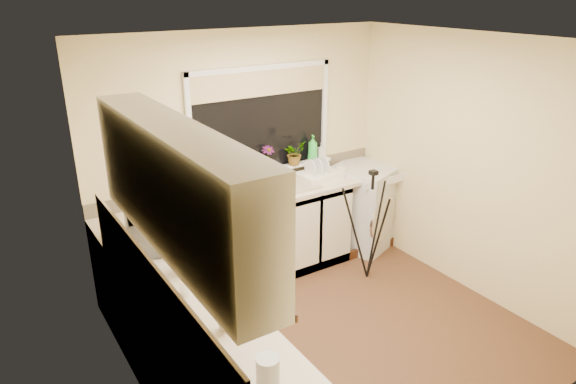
{
  "coord_description": "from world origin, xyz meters",
  "views": [
    {
      "loc": [
        -2.34,
        -2.96,
        2.81
      ],
      "look_at": [
        -0.08,
        0.55,
        1.15
      ],
      "focal_mm": 32.44,
      "sensor_mm": 36.0,
      "label": 1
    }
  ],
  "objects": [
    {
      "name": "plant_b",
      "position": [
        -0.02,
        1.4,
        1.18
      ],
      "size": [
        0.17,
        0.15,
        0.25
      ],
      "primitive_type": "imported",
      "rotation": [
        0.0,
        0.0,
        0.37
      ],
      "color": "#999999",
      "rests_on": "windowsill"
    },
    {
      "name": "ceiling",
      "position": [
        0.0,
        0.0,
        2.45
      ],
      "size": [
        3.2,
        3.2,
        0.0
      ],
      "primitive_type": "plane",
      "rotation": [
        3.14,
        0.0,
        0.0
      ],
      "color": "white",
      "rests_on": "ground"
    },
    {
      "name": "cup_left",
      "position": [
        -1.26,
        -0.58,
        0.94
      ],
      "size": [
        0.12,
        0.12,
        0.08
      ],
      "primitive_type": "imported",
      "rotation": [
        0.0,
        0.0,
        0.4
      ],
      "color": "beige",
      "rests_on": "worktop_left"
    },
    {
      "name": "wall_back",
      "position": [
        0.0,
        1.5,
        1.23
      ],
      "size": [
        3.2,
        0.0,
        3.2
      ],
      "primitive_type": "plane",
      "rotation": [
        1.57,
        0.0,
        0.0
      ],
      "color": "beige",
      "rests_on": "ground"
    },
    {
      "name": "laptop",
      "position": [
        -0.7,
        1.26,
        0.97
      ],
      "size": [
        0.39,
        0.38,
        0.26
      ],
      "rotation": [
        0.0,
        0.0,
        0.08
      ],
      "color": "#A5A6AD",
      "rests_on": "worktop_back"
    },
    {
      "name": "plant_d",
      "position": [
        0.54,
        1.39,
        1.18
      ],
      "size": [
        0.27,
        0.25,
        0.25
      ],
      "primitive_type": "imported",
      "rotation": [
        0.0,
        0.0,
        0.29
      ],
      "color": "#999999",
      "rests_on": "windowsill"
    },
    {
      "name": "splashback_left",
      "position": [
        -1.59,
        -0.3,
        1.12
      ],
      "size": [
        0.02,
        2.4,
        0.45
      ],
      "primitive_type": "cube",
      "color": "beige",
      "rests_on": "wall_left"
    },
    {
      "name": "tripod",
      "position": [
        0.89,
        0.54,
        0.58
      ],
      "size": [
        0.75,
        0.75,
        1.16
      ],
      "primitive_type": null,
      "rotation": [
        0.0,
        0.0,
        0.38
      ],
      "color": "black",
      "rests_on": "floor"
    },
    {
      "name": "plant_a",
      "position": [
        -0.37,
        1.43,
        1.18
      ],
      "size": [
        0.15,
        0.11,
        0.27
      ],
      "primitive_type": "imported",
      "rotation": [
        0.0,
        0.0,
        -0.11
      ],
      "color": "#999999",
      "rests_on": "windowsill"
    },
    {
      "name": "wall_left",
      "position": [
        -1.6,
        0.0,
        1.23
      ],
      "size": [
        0.0,
        3.0,
        3.0
      ],
      "primitive_type": "plane",
      "rotation": [
        1.57,
        0.0,
        1.57
      ],
      "color": "beige",
      "rests_on": "ground"
    },
    {
      "name": "sink",
      "position": [
        0.2,
        1.2,
        0.91
      ],
      "size": [
        0.82,
        0.46,
        0.03
      ],
      "primitive_type": "cube",
      "color": "tan",
      "rests_on": "worktop_back"
    },
    {
      "name": "window_glass",
      "position": [
        0.2,
        1.49,
        1.55
      ],
      "size": [
        1.5,
        0.02,
        1.0
      ],
      "primitive_type": "cube",
      "color": "black",
      "rests_on": "wall_back"
    },
    {
      "name": "glass_jug",
      "position": [
        -1.29,
        -1.14,
        0.99
      ],
      "size": [
        0.12,
        0.12,
        0.18
      ],
      "primitive_type": "cylinder",
      "color": "silver",
      "rests_on": "worktop_left"
    },
    {
      "name": "steel_jar",
      "position": [
        -1.32,
        -0.1,
        0.95
      ],
      "size": [
        0.07,
        0.07,
        0.1
      ],
      "primitive_type": "cylinder",
      "color": "silver",
      "rests_on": "worktop_left"
    },
    {
      "name": "dish_rack",
      "position": [
        0.75,
        1.23,
        0.93
      ],
      "size": [
        0.45,
        0.34,
        0.07
      ],
      "primitive_type": "cube",
      "rotation": [
        0.0,
        0.0,
        0.04
      ],
      "color": "white",
      "rests_on": "worktop_back"
    },
    {
      "name": "upper_cabinet",
      "position": [
        -1.44,
        -0.45,
        1.8
      ],
      "size": [
        0.28,
        1.9,
        0.7
      ],
      "primitive_type": "cube",
      "color": "silver",
      "rests_on": "wall_left"
    },
    {
      "name": "kettle",
      "position": [
        -1.18,
        0.17,
        1.0
      ],
      "size": [
        0.16,
        0.16,
        0.2
      ],
      "primitive_type": "cylinder",
      "color": "white",
      "rests_on": "worktop_left"
    },
    {
      "name": "floor",
      "position": [
        0.0,
        0.0,
        0.0
      ],
      "size": [
        3.2,
        3.2,
        0.0
      ],
      "primitive_type": "plane",
      "color": "#533621",
      "rests_on": "ground"
    },
    {
      "name": "soap_bottle_green",
      "position": [
        0.78,
        1.4,
        1.19
      ],
      "size": [
        0.14,
        0.14,
        0.28
      ],
      "primitive_type": "imported",
      "rotation": [
        0.0,
        0.0,
        -0.32
      ],
      "color": "green",
      "rests_on": "windowsill"
    },
    {
      "name": "base_cabinet_left",
      "position": [
        -1.3,
        -0.3,
        0.43
      ],
      "size": [
        0.54,
        2.4,
        0.86
      ],
      "primitive_type": "cube",
      "color": "silver",
      "rests_on": "floor"
    },
    {
      "name": "washing_machine",
      "position": [
        1.33,
        1.16,
        0.47
      ],
      "size": [
        0.85,
        0.84,
        0.94
      ],
      "primitive_type": "cube",
      "rotation": [
        0.0,
        0.0,
        0.37
      ],
      "color": "silver",
      "rests_on": "floor"
    },
    {
      "name": "window_blind",
      "position": [
        0.2,
        1.46,
        1.92
      ],
      "size": [
        1.5,
        0.02,
        0.25
      ],
      "primitive_type": "cube",
      "color": "tan",
      "rests_on": "wall_back"
    },
    {
      "name": "cup_back",
      "position": [
        1.04,
        1.21,
        0.95
      ],
      "size": [
        0.17,
        0.17,
        0.1
      ],
      "primitive_type": "imported",
      "rotation": [
        0.0,
        0.0,
        0.39
      ],
      "color": "silver",
      "rests_on": "worktop_back"
    },
    {
      "name": "faucet",
      "position": [
        0.2,
        1.38,
        1.02
      ],
      "size": [
        0.03,
        0.03,
        0.24
      ],
      "primitive_type": "cylinder",
      "color": "silver",
      "rests_on": "worktop_back"
    },
    {
      "name": "wall_right",
      "position": [
        1.6,
        0.0,
        1.23
      ],
      "size": [
        0.0,
        3.0,
        3.0
      ],
      "primitive_type": "plane",
      "rotation": [
        1.57,
        0.0,
        -1.57
      ],
      "color": "beige",
      "rests_on": "ground"
    },
    {
      "name": "wall_front",
      "position": [
        0.0,
        -1.5,
        1.23
      ],
      "size": [
        3.2,
        0.0,
        3.2
      ],
      "primitive_type": "plane",
      "rotation": [
        -1.57,
        0.0,
        0.0
      ],
      "color": "beige",
      "rests_on": "ground"
    },
    {
      "name": "plant_c",
      "position": [
        0.22,
        1.4,
        1.17
      ],
      "size": [
        0.15,
        0.15,
        0.25
      ],
      "primitive_type": "imported",
      "rotation": [
        0.0,
        0.0,
        -0.09
      ],
      "color": "#999999",
      "rests_on": "windowsill"
    },
    {
      "name": "worktop_left",
      "position": [
        -1.3,
        -0.3,
        0.88
      ],
      "size": [
        0.6,
        2.4,
        0.04
      ],
      "primitive_type": "cube",
      "color": "beige",
      "rests_on": "base_cabinet_left"
    },
    {
      "name": "microwave",
      "position": [
        -1.24,
        0.72,
        1.05
      ],
      "size": [
        0.47,
        0.61,
        0.3
      ],
      "primitive_type": "imported",
      "rotation": [
        0.0,
        0.0,
        1.37
      ],
      "color": "white",
      "rests_on": "worktop_left"
    },
    {
      "name": "windowsill",
      "position": [
        0.2,
        1.43,
        1.04
      ],
      "size": [
        1.6,
        0.14,
        0.03
      ],
      "primitive_type": "cube",
      "color": "white",
      "rests_on": "wall_back"
    },
    {
      "name": "soap_bottle_clear",
      "position": [
        0.91,
        1.43,
        1.13
      ],
      "size": [
        0.1,
        0.1,
        0.17
      ],
      "primitive_type": "imported",
      "rotation": [
        0.0,
        0.0,
        -0.37
      ],
      "color": "#999999",
      "rests_on": "windowsill"
    },
    {
      "name": "base_cabinet_back",
      "position": [
        -0.33,
        1.2,
        0.43
      ],
      "size": [
        2.55,
        0.6,
        0.86
      ],
      "primitive_type": "cube",
      "color": "silver",
      "rests_on": "floor"
    },
    {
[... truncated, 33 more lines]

